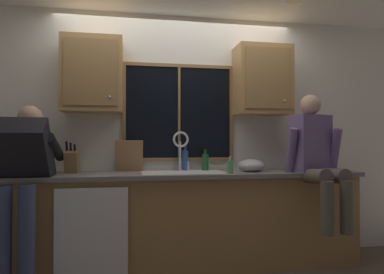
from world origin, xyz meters
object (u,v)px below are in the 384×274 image
at_px(person_sitting_on_counter, 316,154).
at_px(bottle_green_glass, 185,160).
at_px(knife_block, 71,162).
at_px(person_standing, 21,174).
at_px(soap_dispenser, 230,167).
at_px(mixing_bowl, 251,166).
at_px(bottle_tall_clear, 205,162).
at_px(cutting_board, 129,156).

distance_m(person_sitting_on_counter, bottle_green_glass, 1.29).
bearing_deg(knife_block, person_sitting_on_counter, -9.27).
bearing_deg(person_standing, soap_dispenser, 3.18).
relative_size(mixing_bowl, bottle_tall_clear, 1.18).
relative_size(mixing_bowl, soap_dispenser, 1.57).
height_order(person_sitting_on_counter, bottle_green_glass, person_sitting_on_counter).
relative_size(cutting_board, bottle_green_glass, 1.16).
bearing_deg(bottle_green_glass, cutting_board, -178.56).
bearing_deg(bottle_tall_clear, cutting_board, 177.56).
relative_size(knife_block, cutting_board, 1.02).
bearing_deg(bottle_green_glass, knife_block, -173.43).
relative_size(person_standing, mixing_bowl, 5.89).
xyz_separation_m(person_sitting_on_counter, bottle_green_glass, (-1.19, 0.50, -0.07)).
distance_m(person_standing, bottle_tall_clear, 1.71).
bearing_deg(soap_dispenser, person_standing, -176.82).
height_order(bottle_green_glass, bottle_tall_clear, bottle_green_glass).
distance_m(knife_block, bottle_tall_clear, 1.31).
bearing_deg(person_sitting_on_counter, cutting_board, 164.50).
xyz_separation_m(person_sitting_on_counter, soap_dispenser, (-0.83, 0.07, -0.12)).
bearing_deg(soap_dispenser, mixing_bowl, 32.94).
bearing_deg(cutting_board, knife_block, -168.09).
height_order(person_standing, cutting_board, person_standing).
distance_m(bottle_green_glass, bottle_tall_clear, 0.21).
bearing_deg(mixing_bowl, bottle_green_glass, 157.52).
xyz_separation_m(person_sitting_on_counter, knife_block, (-2.30, 0.37, -0.08)).
bearing_deg(bottle_green_glass, mixing_bowl, -22.48).
relative_size(person_standing, cutting_board, 4.88).
height_order(soap_dispenser, bottle_green_glass, bottle_green_glass).
height_order(cutting_board, soap_dispenser, cutting_board).
bearing_deg(soap_dispenser, bottle_tall_clear, 111.31).
distance_m(knife_block, cutting_board, 0.55).
xyz_separation_m(person_standing, knife_block, (0.33, 0.41, 0.08)).
height_order(knife_block, bottle_green_glass, knife_block).
xyz_separation_m(person_standing, mixing_bowl, (2.06, 0.28, 0.03)).
height_order(mixing_bowl, bottle_tall_clear, bottle_tall_clear).
bearing_deg(soap_dispenser, cutting_board, 155.60).
bearing_deg(bottle_green_glass, bottle_tall_clear, -13.13).
height_order(knife_block, bottle_tall_clear, knife_block).
xyz_separation_m(cutting_board, bottle_tall_clear, (0.77, -0.03, -0.06)).
height_order(cutting_board, bottle_green_glass, cutting_board).
distance_m(cutting_board, bottle_green_glass, 0.57).
bearing_deg(soap_dispenser, bottle_green_glass, 129.20).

